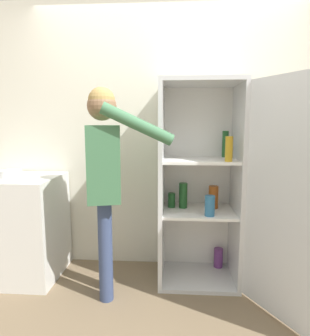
{
  "coord_description": "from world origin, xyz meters",
  "views": [
    {
      "loc": [
        0.08,
        -1.94,
        1.41
      ],
      "look_at": [
        -0.1,
        0.65,
        1.02
      ],
      "focal_mm": 32.0,
      "sensor_mm": 36.0,
      "label": 1
    }
  ],
  "objects": [
    {
      "name": "person",
      "position": [
        -0.47,
        0.35,
        1.07
      ],
      "size": [
        0.74,
        0.57,
        1.69
      ],
      "color": "#384770",
      "rests_on": "ground_plane"
    },
    {
      "name": "ground_plane",
      "position": [
        0.0,
        0.0,
        0.0
      ],
      "size": [
        12.0,
        12.0,
        0.0
      ],
      "primitive_type": "plane",
      "color": "#7A664C"
    },
    {
      "name": "refrigerator",
      "position": [
        0.43,
        0.56,
        0.88
      ],
      "size": [
        1.07,
        1.16,
        1.77
      ],
      "color": "silver",
      "rests_on": "ground_plane"
    },
    {
      "name": "bowl",
      "position": [
        -1.37,
        0.58,
        0.97
      ],
      "size": [
        0.19,
        0.19,
        0.07
      ],
      "color": "white",
      "rests_on": "counter"
    },
    {
      "name": "wall_back",
      "position": [
        0.0,
        0.98,
        1.27
      ],
      "size": [
        7.0,
        0.06,
        2.55
      ],
      "color": "silver",
      "rests_on": "ground_plane"
    },
    {
      "name": "counter",
      "position": [
        -1.38,
        0.61,
        0.47
      ],
      "size": [
        0.79,
        0.64,
        0.94
      ],
      "color": "white",
      "rests_on": "ground_plane"
    }
  ]
}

